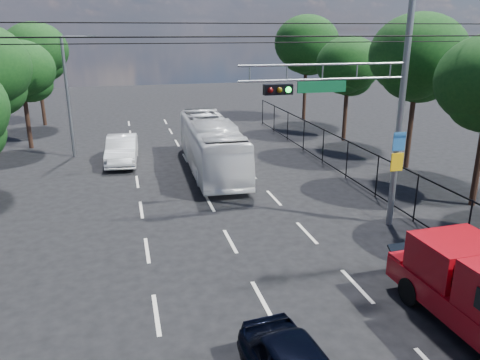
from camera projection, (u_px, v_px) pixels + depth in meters
name	position (u px, v px, depth m)	size (l,w,h in m)	color
lane_markings	(202.00, 189.00, 22.65)	(6.12, 38.00, 0.01)	beige
signal_mast	(373.00, 92.00, 16.73)	(6.43, 0.39, 9.50)	slate
streetlight_left	(70.00, 91.00, 27.33)	(2.09, 0.22, 7.08)	slate
utility_wires	(223.00, 34.00, 15.66)	(22.00, 5.04, 0.74)	black
fence_right	(364.00, 168.00, 22.43)	(0.06, 34.03, 2.00)	black
tree_right_c	(418.00, 62.00, 24.60)	(5.10, 5.10, 8.29)	black
tree_right_d	(348.00, 69.00, 31.23)	(4.32, 4.32, 7.02)	black
tree_right_e	(307.00, 48.00, 38.33)	(5.28, 5.28, 8.58)	black
tree_left_d	(22.00, 74.00, 29.17)	(4.20, 4.20, 6.83)	black
tree_left_e	(36.00, 55.00, 36.25)	(4.92, 4.92, 7.99)	black
white_bus	(211.00, 145.00, 25.34)	(2.36, 10.07, 2.80)	white
white_van	(122.00, 150.00, 26.97)	(1.65, 4.72, 1.55)	white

